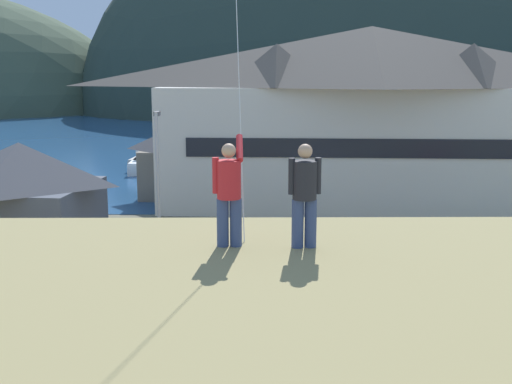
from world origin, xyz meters
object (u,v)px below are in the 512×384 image
at_px(parked_car_mid_row_near, 105,310).
at_px(storage_shed_near_lot, 23,205).
at_px(moored_boat_outer_mooring, 227,169).
at_px(parking_light_pole, 158,170).
at_px(harbor_lodge, 370,113).
at_px(person_kite_flyer, 229,191).
at_px(wharf_dock, 189,168).
at_px(parked_car_mid_row_center, 361,301).
at_px(parked_car_front_row_silver, 461,254).
at_px(person_companion, 305,192).
at_px(parked_car_front_row_red, 187,250).
at_px(moored_boat_inner_slip, 149,161).
at_px(moored_boat_wharfside, 153,158).
at_px(storage_shed_waterside, 176,161).

bearing_deg(parked_car_mid_row_near, storage_shed_near_lot, 124.38).
height_order(moored_boat_outer_mooring, parking_light_pole, parking_light_pole).
bearing_deg(harbor_lodge, storage_shed_near_lot, -142.11).
bearing_deg(parked_car_mid_row_near, moored_boat_outer_mooring, 84.83).
distance_m(storage_shed_near_lot, person_kite_flyer, 19.13).
bearing_deg(wharf_dock, parked_car_mid_row_near, -89.19).
relative_size(parked_car_mid_row_center, parked_car_front_row_silver, 0.99).
relative_size(harbor_lodge, person_companion, 16.00).
relative_size(parked_car_mid_row_center, parked_car_front_row_red, 1.00).
relative_size(moored_boat_inner_slip, parked_car_front_row_red, 1.83).
bearing_deg(parked_car_mid_row_near, moored_boat_wharfside, 96.20).
bearing_deg(moored_boat_inner_slip, person_kite_flyer, -79.35).
bearing_deg(parked_car_front_row_red, moored_boat_wharfside, 101.06).
bearing_deg(person_kite_flyer, moored_boat_outer_mooring, 92.08).
xyz_separation_m(storage_shed_near_lot, person_kite_flyer, (9.34, -16.27, 3.72)).
distance_m(moored_boat_wharfside, moored_boat_outer_mooring, 9.39).
relative_size(moored_boat_inner_slip, person_kite_flyer, 4.17).
distance_m(moored_boat_outer_mooring, parked_car_front_row_silver, 27.13).
bearing_deg(storage_shed_waterside, parking_light_pole, -87.08).
bearing_deg(storage_shed_near_lot, moored_boat_outer_mooring, 71.48).
bearing_deg(moored_boat_outer_mooring, parked_car_front_row_silver, -67.19).
bearing_deg(parked_car_front_row_silver, storage_shed_waterside, 127.93).
height_order(parked_car_mid_row_center, parked_car_front_row_silver, same).
bearing_deg(moored_boat_wharfside, moored_boat_outer_mooring, -43.00).
distance_m(moored_boat_outer_mooring, parking_light_pole, 20.77).
bearing_deg(parked_car_front_row_silver, parking_light_pole, 160.46).
xyz_separation_m(parked_car_front_row_silver, parking_light_pole, (-13.08, 4.64, 2.82)).
relative_size(parked_car_mid_row_center, parked_car_mid_row_near, 0.99).
bearing_deg(person_kite_flyer, person_companion, -3.96).
height_order(moored_boat_wharfside, parked_car_front_row_silver, moored_boat_wharfside).
height_order(storage_shed_near_lot, person_companion, person_companion).
relative_size(parking_light_pole, person_kite_flyer, 3.51).
xyz_separation_m(harbor_lodge, person_kite_flyer, (-7.85, -29.65, 0.72)).
bearing_deg(parked_car_front_row_silver, moored_boat_outer_mooring, 112.81).
relative_size(wharf_dock, moored_boat_wharfside, 2.01).
bearing_deg(storage_shed_near_lot, parked_car_mid_row_center, -26.84).
bearing_deg(storage_shed_waterside, wharf_dock, 90.34).
bearing_deg(person_companion, moored_boat_inner_slip, 102.18).
height_order(harbor_lodge, storage_shed_waterside, harbor_lodge).
height_order(person_kite_flyer, person_companion, person_kite_flyer).
relative_size(moored_boat_wharfside, moored_boat_outer_mooring, 1.26).
bearing_deg(parked_car_mid_row_center, moored_boat_wharfside, 108.55).
relative_size(harbor_lodge, moored_boat_wharfside, 3.55).
distance_m(harbor_lodge, storage_shed_waterside, 13.28).
bearing_deg(person_kite_flyer, moored_boat_wharfside, 100.20).
distance_m(moored_boat_inner_slip, parked_car_mid_row_near, 35.67).
distance_m(moored_boat_wharfside, person_companion, 47.67).
bearing_deg(parking_light_pole, parked_car_front_row_red, -66.66).
bearing_deg(moored_boat_outer_mooring, storage_shed_waterside, -113.62).
bearing_deg(parked_car_front_row_silver, moored_boat_wharfside, 118.97).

